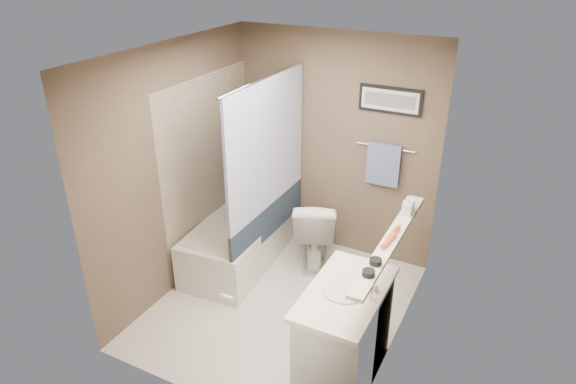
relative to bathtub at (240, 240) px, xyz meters
The scene contains 34 objects.
ground 0.93m from the bathtub, 32.97° to the right, with size 2.50×2.50×0.00m, color silver.
ceiling 2.31m from the bathtub, 32.97° to the right, with size 2.20×2.50×0.04m, color silver.
wall_back 1.42m from the bathtub, 44.75° to the left, with size 2.20×0.04×2.40m, color brown.
wall_front 2.10m from the bathtub, 66.40° to the right, with size 2.20×0.04×2.40m, color brown.
wall_left 1.12m from the bathtub, 124.15° to the right, with size 0.04×2.50×2.40m, color brown.
wall_right 2.12m from the bathtub, 14.89° to the right, with size 0.04×2.50×2.40m, color brown.
tile_surround 0.82m from the bathtub, behind, with size 0.02×1.55×2.00m, color tan.
curtain_rod 1.83m from the bathtub, ahead, with size 0.02×0.02×1.55m, color silver.
curtain_upper 1.20m from the bathtub, ahead, with size 0.03×1.45×1.28m, color silver.
curtain_lower 0.48m from the bathtub, ahead, with size 0.03×1.45×0.36m, color #22303F.
mirror 2.38m from the bathtub, 19.08° to the right, with size 0.02×1.60×1.00m, color silver.
shelf 2.08m from the bathtub, 19.62° to the right, with size 0.12×1.60×0.03m, color silver.
towel_bar 1.82m from the bathtub, 29.27° to the left, with size 0.02×0.02×0.60m, color silver.
towel 1.72m from the bathtub, 28.59° to the left, with size 0.34×0.05×0.44m, color #8DA5CD.
art_frame 2.14m from the bathtub, 29.83° to the left, with size 0.62×0.03×0.26m, color black.
art_mat 2.14m from the bathtub, 29.37° to the left, with size 0.56×0.00×0.20m, color white.
art_image 2.14m from the bathtub, 29.27° to the left, with size 0.50×0.00×0.13m, color #595959.
door 2.29m from the bathtub, 53.05° to the right, with size 0.80×0.02×2.00m, color silver.
door_handle 2.08m from the bathtub, 59.95° to the right, with size 0.02×0.02×0.10m, color silver.
bathtub is the anchor object (origin of this frame).
tub_rim 0.25m from the bathtub, 135.00° to the left, with size 0.56×1.36×0.02m, color beige.
toilet 0.81m from the bathtub, 27.09° to the left, with size 0.43×0.76×0.78m, color white.
vanity 1.92m from the bathtub, 33.23° to the right, with size 0.50×0.90×0.80m, color silver.
countertop 1.99m from the bathtub, 33.39° to the right, with size 0.54×0.96×0.04m, color white.
sink_basin 1.99m from the bathtub, 33.56° to the right, with size 0.34×0.34×0.01m, color silver.
faucet_spout 2.16m from the bathtub, 30.49° to the right, with size 0.02×0.02×0.10m, color silver.
faucet_knob 2.11m from the bathtub, 28.04° to the right, with size 0.05×0.05×0.05m, color silver.
candle_bowl_near 2.31m from the bathtub, 33.09° to the right, with size 0.09×0.09×0.04m, color black.
candle_bowl_far 2.23m from the bathtub, 29.54° to the right, with size 0.09×0.09×0.04m, color black.
hair_brush_front 2.11m from the bathtub, 21.57° to the right, with size 0.04×0.04×0.22m, color #E14F1F.
hair_brush_back 2.08m from the bathtub, 18.17° to the right, with size 0.04×0.04×0.22m, color #C2471B.
pink_comb 2.04m from the bathtub, 14.54° to the right, with size 0.03×0.16×0.01m, color pink.
glass_jar 2.01m from the bathtub, ahead, with size 0.08×0.08×0.10m, color white.
soap_bottle 2.03m from the bathtub, ahead, with size 0.08×0.08×0.17m, color #999999.
Camera 1 is at (1.85, -3.49, 3.17)m, focal length 32.00 mm.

